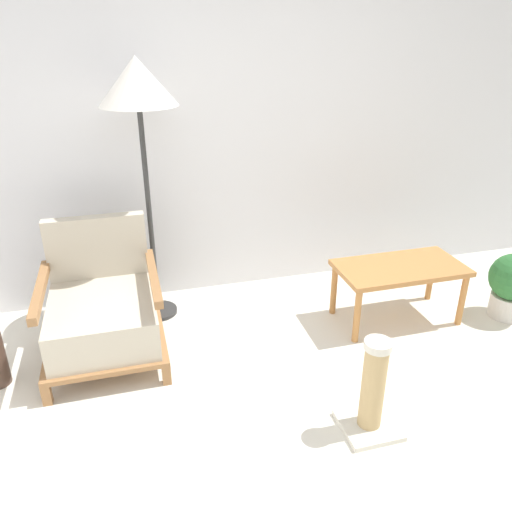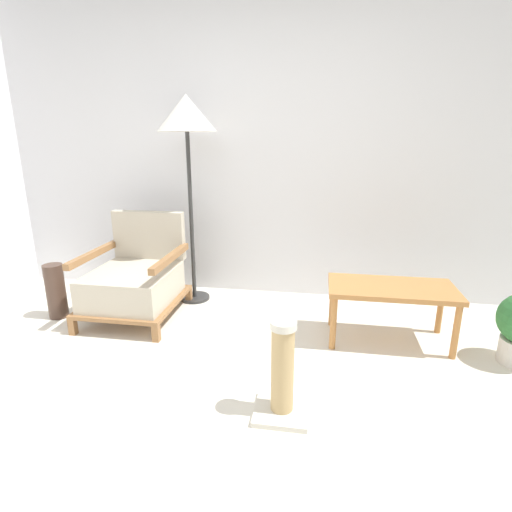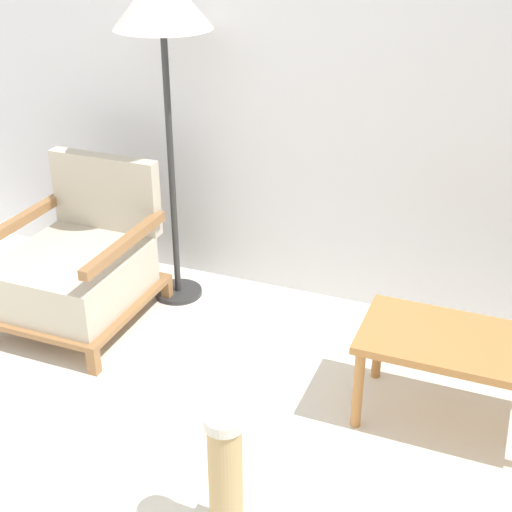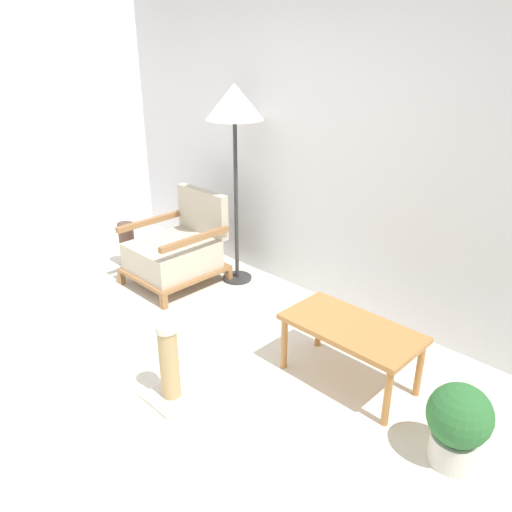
# 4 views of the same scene
# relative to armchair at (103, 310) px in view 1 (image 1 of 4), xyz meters

# --- Properties ---
(ground_plane) EXTENTS (14.00, 14.00, 0.00)m
(ground_plane) POSITION_rel_armchair_xyz_m (0.98, -1.31, -0.31)
(ground_plane) COLOR silver
(wall_back) EXTENTS (8.00, 0.06, 2.70)m
(wall_back) POSITION_rel_armchair_xyz_m (0.98, 0.74, 1.04)
(wall_back) COLOR silver
(wall_back) RESTS_ON ground_plane
(armchair) EXTENTS (0.71, 0.78, 0.81)m
(armchair) POSITION_rel_armchair_xyz_m (0.00, 0.00, 0.00)
(armchair) COLOR olive
(armchair) RESTS_ON ground_plane
(floor_lamp) EXTENTS (0.48, 0.48, 1.75)m
(floor_lamp) POSITION_rel_armchair_xyz_m (0.36, 0.41, 1.23)
(floor_lamp) COLOR #2D2D2D
(floor_lamp) RESTS_ON ground_plane
(coffee_table) EXTENTS (0.87, 0.45, 0.42)m
(coffee_table) POSITION_rel_armchair_xyz_m (1.97, -0.11, 0.05)
(coffee_table) COLOR #B2753D
(coffee_table) RESTS_ON ground_plane
(scratching_post) EXTENTS (0.29, 0.29, 0.54)m
(scratching_post) POSITION_rel_armchair_xyz_m (1.30, -1.04, -0.09)
(scratching_post) COLOR beige
(scratching_post) RESTS_ON ground_plane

